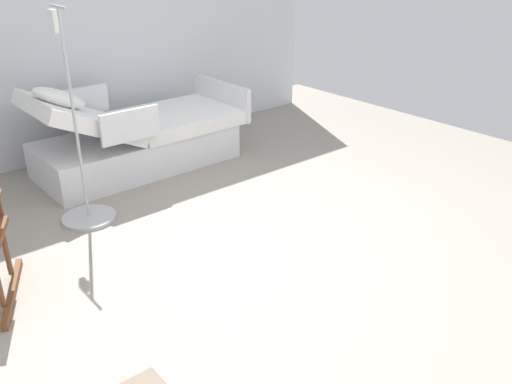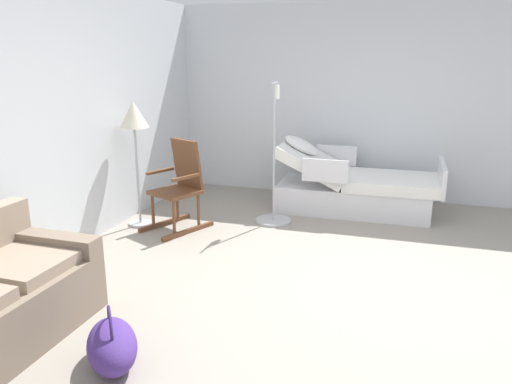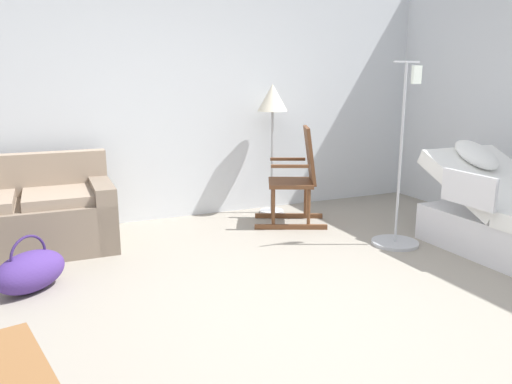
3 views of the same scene
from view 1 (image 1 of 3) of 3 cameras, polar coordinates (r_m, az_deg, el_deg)
The scene contains 4 objects.
ground_plane at distance 4.06m, azimuth 3.09°, elevation -6.16°, with size 7.21×7.21×0.00m, color gray.
side_wall at distance 6.00m, azimuth -16.82°, elevation 16.89°, with size 0.10×5.58×2.70m, color silver.
hospital_bed at distance 5.55m, azimuth -12.45°, elevation 5.53°, with size 1.05×2.09×1.00m.
iv_pole at distance 4.60m, azimuth -17.60°, elevation 0.04°, with size 0.44×0.44×1.69m.
Camera 1 is at (-2.52, 2.39, 2.11)m, focal length 37.94 mm.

